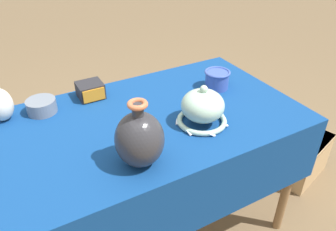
# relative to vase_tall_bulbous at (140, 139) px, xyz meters

# --- Properties ---
(ground_plane) EXTENTS (14.00, 14.00, 0.00)m
(ground_plane) POSITION_rel_vase_tall_bulbous_xyz_m (0.14, 0.25, -0.83)
(ground_plane) COLOR brown
(display_table) EXTENTS (1.35, 0.77, 0.72)m
(display_table) POSITION_rel_vase_tall_bulbous_xyz_m (0.14, 0.23, -0.17)
(display_table) COLOR olive
(display_table) RESTS_ON ground_plane
(vase_tall_bulbous) EXTENTS (0.17, 0.17, 0.25)m
(vase_tall_bulbous) POSITION_rel_vase_tall_bulbous_xyz_m (0.00, 0.00, 0.00)
(vase_tall_bulbous) COLOR #2D2D33
(vase_tall_bulbous) RESTS_ON display_table
(vase_dome_bell) EXTENTS (0.22, 0.22, 0.18)m
(vase_dome_bell) POSITION_rel_vase_tall_bulbous_xyz_m (0.33, 0.10, -0.03)
(vase_dome_bell) COLOR #A8CCB7
(vase_dome_bell) RESTS_ON display_table
(mosaic_tile_box) EXTENTS (0.12, 0.11, 0.07)m
(mosaic_tile_box) POSITION_rel_vase_tall_bulbous_xyz_m (-0.01, 0.54, -0.07)
(mosaic_tile_box) COLOR #232328
(mosaic_tile_box) RESTS_ON display_table
(jar_round_ivory) EXTENTS (0.10, 0.10, 0.17)m
(jar_round_ivory) POSITION_rel_vase_tall_bulbous_xyz_m (-0.39, 0.53, -0.03)
(jar_round_ivory) COLOR white
(jar_round_ivory) RESTS_ON display_table
(cup_wide_cobalt) EXTENTS (0.13, 0.13, 0.09)m
(cup_wide_cobalt) POSITION_rel_vase_tall_bulbous_xyz_m (0.56, 0.33, -0.06)
(cup_wide_cobalt) COLOR #3851A8
(cup_wide_cobalt) RESTS_ON display_table
(pot_squat_slate) EXTENTS (0.13, 0.13, 0.06)m
(pot_squat_slate) POSITION_rel_vase_tall_bulbous_xyz_m (-0.24, 0.51, -0.07)
(pot_squat_slate) COLOR slate
(pot_squat_slate) RESTS_ON display_table
(wooden_crate) EXTENTS (0.43, 0.36, 0.28)m
(wooden_crate) POSITION_rel_vase_tall_bulbous_xyz_m (1.17, 0.19, -0.68)
(wooden_crate) COLOR tan
(wooden_crate) RESTS_ON ground_plane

